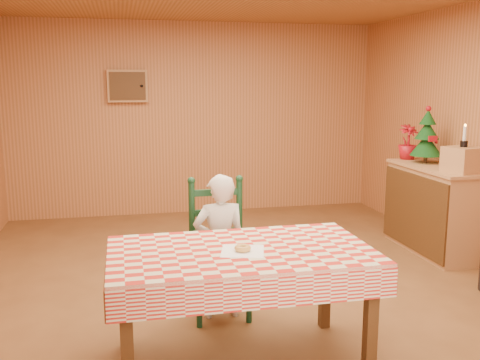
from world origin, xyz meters
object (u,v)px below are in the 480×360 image
at_px(shelf_unit, 435,209).
at_px(seated_child, 220,246).
at_px(crate, 463,160).
at_px(christmas_tree, 427,137).
at_px(dining_table, 241,261).
at_px(ladder_chair, 219,251).

bearing_deg(shelf_unit, seated_child, -156.70).
xyz_separation_m(seated_child, crate, (2.54, 0.69, 0.49)).
bearing_deg(christmas_tree, shelf_unit, -91.98).
xyz_separation_m(dining_table, seated_child, (0.00, 0.73, -0.13)).
xyz_separation_m(shelf_unit, christmas_tree, (0.01, 0.25, 0.74)).
distance_m(seated_child, crate, 2.68).
bearing_deg(shelf_unit, ladder_chair, -157.80).
bearing_deg(christmas_tree, seated_child, -152.19).
relative_size(shelf_unit, christmas_tree, 2.00).
xyz_separation_m(dining_table, ladder_chair, (-0.00, 0.79, -0.18)).
relative_size(dining_table, christmas_tree, 2.67).
distance_m(ladder_chair, shelf_unit, 2.73).
height_order(ladder_chair, seated_child, seated_child).
distance_m(dining_table, ladder_chair, 0.81).
xyz_separation_m(dining_table, crate, (2.54, 1.42, 0.37)).
height_order(ladder_chair, christmas_tree, christmas_tree).
xyz_separation_m(ladder_chair, seated_child, (0.00, -0.06, 0.06)).
relative_size(seated_child, shelf_unit, 0.91).
bearing_deg(crate, seated_child, -164.80).
distance_m(seated_child, shelf_unit, 2.76).
bearing_deg(dining_table, shelf_unit, 35.72).
xyz_separation_m(shelf_unit, crate, (0.01, -0.40, 0.59)).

